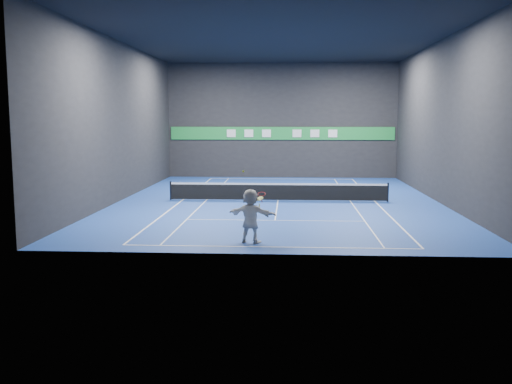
# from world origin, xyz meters

# --- Properties ---
(ground) EXTENTS (26.00, 26.00, 0.00)m
(ground) POSITION_xyz_m (0.00, 0.00, 0.00)
(ground) COLOR navy
(ground) RESTS_ON ground
(ceiling) EXTENTS (26.00, 26.00, 0.00)m
(ceiling) POSITION_xyz_m (0.00, 0.00, 9.00)
(ceiling) COLOR black
(ceiling) RESTS_ON ground
(wall_back) EXTENTS (18.00, 0.10, 9.00)m
(wall_back) POSITION_xyz_m (0.00, 13.00, 4.50)
(wall_back) COLOR black
(wall_back) RESTS_ON ground
(wall_front) EXTENTS (18.00, 0.10, 9.00)m
(wall_front) POSITION_xyz_m (0.00, -13.00, 4.50)
(wall_front) COLOR black
(wall_front) RESTS_ON ground
(wall_left) EXTENTS (0.10, 26.00, 9.00)m
(wall_left) POSITION_xyz_m (-9.00, 0.00, 4.50)
(wall_left) COLOR black
(wall_left) RESTS_ON ground
(wall_right) EXTENTS (0.10, 26.00, 9.00)m
(wall_right) POSITION_xyz_m (9.00, 0.00, 4.50)
(wall_right) COLOR black
(wall_right) RESTS_ON ground
(baseline_near) EXTENTS (10.98, 0.08, 0.01)m
(baseline_near) POSITION_xyz_m (0.00, -11.89, 0.00)
(baseline_near) COLOR white
(baseline_near) RESTS_ON ground
(baseline_far) EXTENTS (10.98, 0.08, 0.01)m
(baseline_far) POSITION_xyz_m (0.00, 11.89, 0.00)
(baseline_far) COLOR white
(baseline_far) RESTS_ON ground
(sideline_doubles_left) EXTENTS (0.08, 23.78, 0.01)m
(sideline_doubles_left) POSITION_xyz_m (-5.49, 0.00, 0.00)
(sideline_doubles_left) COLOR white
(sideline_doubles_left) RESTS_ON ground
(sideline_doubles_right) EXTENTS (0.08, 23.78, 0.01)m
(sideline_doubles_right) POSITION_xyz_m (5.49, 0.00, 0.00)
(sideline_doubles_right) COLOR white
(sideline_doubles_right) RESTS_ON ground
(sideline_singles_left) EXTENTS (0.06, 23.78, 0.01)m
(sideline_singles_left) POSITION_xyz_m (-4.11, 0.00, 0.00)
(sideline_singles_left) COLOR white
(sideline_singles_left) RESTS_ON ground
(sideline_singles_right) EXTENTS (0.06, 23.78, 0.01)m
(sideline_singles_right) POSITION_xyz_m (4.11, 0.00, 0.00)
(sideline_singles_right) COLOR white
(sideline_singles_right) RESTS_ON ground
(service_line_near) EXTENTS (8.23, 0.06, 0.01)m
(service_line_near) POSITION_xyz_m (0.00, -6.40, 0.00)
(service_line_near) COLOR white
(service_line_near) RESTS_ON ground
(service_line_far) EXTENTS (8.23, 0.06, 0.01)m
(service_line_far) POSITION_xyz_m (0.00, 6.40, 0.00)
(service_line_far) COLOR white
(service_line_far) RESTS_ON ground
(center_service_line) EXTENTS (0.06, 12.80, 0.01)m
(center_service_line) POSITION_xyz_m (0.00, 0.00, 0.00)
(center_service_line) COLOR white
(center_service_line) RESTS_ON ground
(player) EXTENTS (1.99, 1.18, 2.05)m
(player) POSITION_xyz_m (-0.79, -11.18, 1.02)
(player) COLOR white
(player) RESTS_ON ground
(tennis_ball) EXTENTS (0.07, 0.07, 0.07)m
(tennis_ball) POSITION_xyz_m (-1.07, -11.21, 2.71)
(tennis_ball) COLOR #D9EF27
(tennis_ball) RESTS_ON player
(tennis_net) EXTENTS (12.50, 0.10, 1.07)m
(tennis_net) POSITION_xyz_m (0.00, 0.00, 0.54)
(tennis_net) COLOR black
(tennis_net) RESTS_ON ground
(sponsor_banner) EXTENTS (17.64, 0.11, 1.00)m
(sponsor_banner) POSITION_xyz_m (0.00, 12.93, 3.50)
(sponsor_banner) COLOR #1E8B39
(sponsor_banner) RESTS_ON wall_back
(tennis_racket) EXTENTS (0.45, 0.40, 0.71)m
(tennis_racket) POSITION_xyz_m (-0.40, -11.14, 1.77)
(tennis_racket) COLOR #B21513
(tennis_racket) RESTS_ON player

